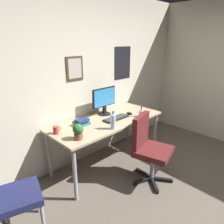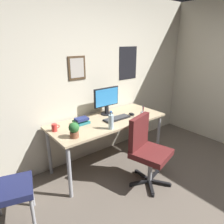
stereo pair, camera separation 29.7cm
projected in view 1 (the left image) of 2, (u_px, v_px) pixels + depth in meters
name	position (u px, v px, depth m)	size (l,w,h in m)	color
ground_plane	(218.00, 224.00, 2.23)	(5.28, 5.28, 0.00)	#60564C
wall_back	(90.00, 79.00, 3.25)	(4.40, 0.10, 2.60)	beige
desk	(107.00, 124.00, 3.12)	(1.79, 0.75, 0.75)	tan
office_chair	(148.00, 146.00, 2.81)	(0.58, 0.59, 0.95)	#591E1E
side_chair	(10.00, 193.00, 1.97)	(0.52, 0.52, 0.88)	#1E234C
monitor	(104.00, 100.00, 3.25)	(0.46, 0.20, 0.43)	black
keyboard	(116.00, 118.00, 3.12)	(0.43, 0.15, 0.03)	black
computer_mouse	(130.00, 113.00, 3.31)	(0.06, 0.11, 0.04)	black
water_bottle	(113.00, 122.00, 2.75)	(0.07, 0.07, 0.25)	silver
coffee_mug_near	(56.00, 130.00, 2.62)	(0.11, 0.07, 0.10)	red
potted_plant	(78.00, 131.00, 2.46)	(0.13, 0.13, 0.19)	brown
pen_cup	(141.00, 113.00, 3.21)	(0.07, 0.07, 0.20)	#9EA0A5
book_stack_left	(82.00, 122.00, 2.90)	(0.21, 0.16, 0.09)	#26727A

